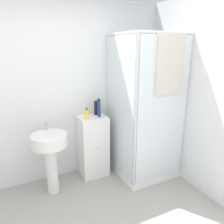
{
  "coord_description": "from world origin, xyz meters",
  "views": [
    {
      "loc": [
        -0.5,
        -1.3,
        1.87
      ],
      "look_at": [
        0.69,
        1.17,
        1.05
      ],
      "focal_mm": 35.0,
      "sensor_mm": 36.0,
      "label": 1
    }
  ],
  "objects_px": {
    "sink": "(50,150)",
    "shampoo_bottle_tall_black": "(96,107)",
    "shampoo_bottle_blue": "(99,108)",
    "soap_dispenser": "(87,114)"
  },
  "relations": [
    {
      "from": "sink",
      "to": "shampoo_bottle_tall_black",
      "type": "height_order",
      "value": "shampoo_bottle_tall_black"
    },
    {
      "from": "shampoo_bottle_tall_black",
      "to": "shampoo_bottle_blue",
      "type": "height_order",
      "value": "shampoo_bottle_blue"
    },
    {
      "from": "soap_dispenser",
      "to": "shampoo_bottle_blue",
      "type": "bearing_deg",
      "value": 0.44
    },
    {
      "from": "sink",
      "to": "shampoo_bottle_blue",
      "type": "distance_m",
      "value": 0.86
    },
    {
      "from": "soap_dispenser",
      "to": "shampoo_bottle_tall_black",
      "type": "bearing_deg",
      "value": 32.87
    },
    {
      "from": "shampoo_bottle_blue",
      "to": "shampoo_bottle_tall_black",
      "type": "bearing_deg",
      "value": 89.51
    },
    {
      "from": "sink",
      "to": "shampoo_bottle_tall_black",
      "type": "xyz_separation_m",
      "value": [
        0.73,
        0.25,
        0.42
      ]
    },
    {
      "from": "shampoo_bottle_blue",
      "to": "sink",
      "type": "bearing_deg",
      "value": -170.09
    },
    {
      "from": "sink",
      "to": "shampoo_bottle_blue",
      "type": "height_order",
      "value": "shampoo_bottle_blue"
    },
    {
      "from": "sink",
      "to": "soap_dispenser",
      "type": "bearing_deg",
      "value": 13.01
    }
  ]
}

